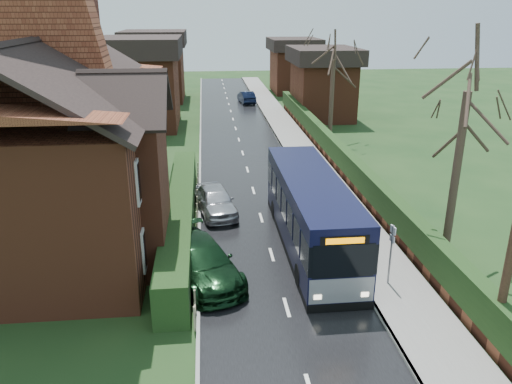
{
  "coord_description": "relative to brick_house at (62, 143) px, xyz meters",
  "views": [
    {
      "loc": [
        -2.57,
        -16.7,
        9.73
      ],
      "look_at": [
        -0.37,
        4.88,
        1.8
      ],
      "focal_mm": 35.0,
      "sensor_mm": 36.0,
      "label": 1
    }
  ],
  "objects": [
    {
      "name": "tree_right_near",
      "position": [
        15.99,
        -3.53,
        2.96
      ],
      "size": [
        4.54,
        4.54,
        9.81
      ],
      "color": "#3C2C23",
      "rests_on": "ground"
    },
    {
      "name": "bus_stop_sign",
      "position": [
        12.73,
        -5.71,
        -2.74
      ],
      "size": [
        0.09,
        0.38,
        2.48
      ],
      "rotation": [
        0.0,
        0.0,
        0.1
      ],
      "color": "slate",
      "rests_on": "ground"
    },
    {
      "name": "road",
      "position": [
        8.73,
        5.22,
        -4.37
      ],
      "size": [
        6.0,
        100.0,
        0.02
      ],
      "primitive_type": "cube",
      "color": "black",
      "rests_on": "ground"
    },
    {
      "name": "car_distant",
      "position": [
        10.73,
        33.78,
        -3.72
      ],
      "size": [
        1.87,
        4.13,
        1.32
      ],
      "primitive_type": "imported",
      "rotation": [
        0.0,
        0.0,
        3.26
      ],
      "color": "black",
      "rests_on": "ground"
    },
    {
      "name": "tree_house_side",
      "position": [
        -4.06,
        8.81,
        3.08
      ],
      "size": [
        4.39,
        4.39,
        9.98
      ],
      "color": "#3B2C22",
      "rests_on": "ground"
    },
    {
      "name": "kerb_left",
      "position": [
        5.68,
        5.22,
        -4.33
      ],
      "size": [
        0.12,
        100.0,
        0.1
      ],
      "primitive_type": "cube",
      "color": "gray",
      "rests_on": "ground"
    },
    {
      "name": "car_silver",
      "position": [
        6.5,
        2.08,
        -3.67
      ],
      "size": [
        2.43,
        4.38,
        1.41
      ],
      "primitive_type": "imported",
      "rotation": [
        0.0,
        0.0,
        0.19
      ],
      "color": "silver",
      "rests_on": "ground"
    },
    {
      "name": "front_hedge",
      "position": [
        4.83,
        0.22,
        -3.58
      ],
      "size": [
        1.2,
        16.0,
        1.6
      ],
      "primitive_type": "cube",
      "color": "#193213",
      "rests_on": "ground"
    },
    {
      "name": "tree_right_far",
      "position": [
        15.9,
        16.37,
        2.26
      ],
      "size": [
        4.59,
        4.59,
        8.88
      ],
      "color": "#3C2C23",
      "rests_on": "ground"
    },
    {
      "name": "brick_house",
      "position": [
        0.0,
        0.0,
        0.0
      ],
      "size": [
        9.3,
        14.6,
        10.3
      ],
      "color": "brown",
      "rests_on": "ground"
    },
    {
      "name": "car_green",
      "position": [
        5.83,
        -4.44,
        -3.64
      ],
      "size": [
        3.68,
        5.49,
        1.48
      ],
      "primitive_type": "imported",
      "rotation": [
        0.0,
        0.0,
        0.35
      ],
      "color": "black",
      "rests_on": "ground"
    },
    {
      "name": "picket_fence",
      "position": [
        5.58,
        0.22,
        -3.93
      ],
      "size": [
        0.1,
        16.0,
        0.9
      ],
      "primitive_type": null,
      "color": "tan",
      "rests_on": "ground"
    },
    {
      "name": "kerb_right",
      "position": [
        11.78,
        5.22,
        -4.31
      ],
      "size": [
        0.12,
        100.0,
        0.14
      ],
      "primitive_type": "cube",
      "color": "gray",
      "rests_on": "ground"
    },
    {
      "name": "bus",
      "position": [
        10.5,
        -2.12,
        -2.82
      ],
      "size": [
        2.41,
        10.33,
        3.13
      ],
      "rotation": [
        0.0,
        0.0,
        0.0
      ],
      "color": "black",
      "rests_on": "ground"
    },
    {
      "name": "right_wall_hedge",
      "position": [
        14.53,
        5.22,
        -3.36
      ],
      "size": [
        0.6,
        50.0,
        1.8
      ],
      "color": "brown",
      "rests_on": "ground"
    },
    {
      "name": "ground",
      "position": [
        8.73,
        -4.78,
        -4.38
      ],
      "size": [
        140.0,
        140.0,
        0.0
      ],
      "primitive_type": "plane",
      "color": "#29421C",
      "rests_on": "ground"
    },
    {
      "name": "pavement",
      "position": [
        12.98,
        5.22,
        -4.31
      ],
      "size": [
        2.5,
        100.0,
        0.14
      ],
      "primitive_type": "cube",
      "color": "slate",
      "rests_on": "ground"
    }
  ]
}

